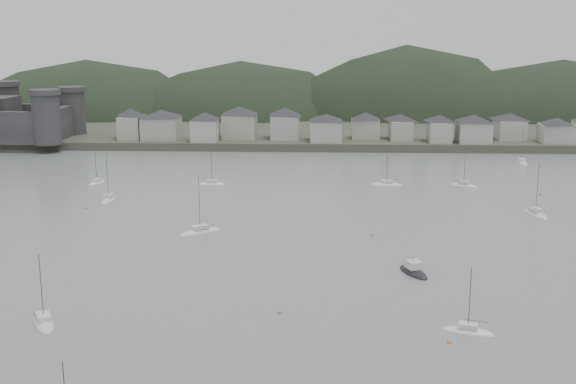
{
  "coord_description": "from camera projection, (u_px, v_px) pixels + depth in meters",
  "views": [
    {
      "loc": [
        6.91,
        -88.49,
        42.24
      ],
      "look_at": [
        0.0,
        75.0,
        6.0
      ],
      "focal_mm": 44.34,
      "sensor_mm": 36.0,
      "label": 1
    }
  ],
  "objects": [
    {
      "name": "ground",
      "position": [
        265.0,
        355.0,
        95.74
      ],
      "size": [
        900.0,
        900.0,
        0.0
      ],
      "primitive_type": "plane",
      "color": "slate",
      "rests_on": "ground"
    },
    {
      "name": "far_shore_land",
      "position": [
        305.0,
        112.0,
        383.18
      ],
      "size": [
        900.0,
        250.0,
        3.0
      ],
      "primitive_type": "cube",
      "color": "#383D2D",
      "rests_on": "ground"
    },
    {
      "name": "forested_ridge",
      "position": [
        314.0,
        143.0,
        360.78
      ],
      "size": [
        851.55,
        103.94,
        102.57
      ],
      "color": "black",
      "rests_on": "ground"
    },
    {
      "name": "waterfront_town",
      "position": [
        432.0,
        125.0,
        270.63
      ],
      "size": [
        451.48,
        28.46,
        12.92
      ],
      "color": "#A09E92",
      "rests_on": "far_shore_land"
    },
    {
      "name": "sailboat_lead",
      "position": [
        522.0,
        163.0,
        238.91
      ],
      "size": [
        3.21,
        9.04,
        12.22
      ],
      "rotation": [
        0.0,
        0.0,
        3.18
      ],
      "color": "silver",
      "rests_on": "ground"
    },
    {
      "name": "moored_fleet",
      "position": [
        188.0,
        233.0,
        154.21
      ],
      "size": [
        216.99,
        156.16,
        13.74
      ],
      "color": "silver",
      "rests_on": "ground"
    },
    {
      "name": "motor_launch_near",
      "position": [
        413.0,
        272.0,
        128.72
      ],
      "size": [
        6.11,
        8.95,
        4.01
      ],
      "rotation": [
        0.0,
        0.0,
        0.4
      ],
      "color": "black",
      "rests_on": "ground"
    },
    {
      "name": "mooring_buoys",
      "position": [
        299.0,
        234.0,
        153.48
      ],
      "size": [
        159.9,
        119.93,
        0.7
      ],
      "color": "#D07E45",
      "rests_on": "ground"
    }
  ]
}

